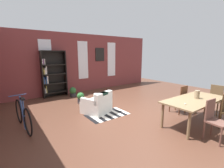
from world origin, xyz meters
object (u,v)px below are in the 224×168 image
dining_table (194,102)px  dining_chair_near_left (214,119)px  bookshelf_tall (52,74)px  dining_chair_head_right (215,98)px  armchair_white (97,105)px  bicycle_second (23,115)px  potted_plant_corner (73,92)px  dining_chair_far_right (180,98)px  potted_plant_by_shelf (81,98)px  vase_on_table (197,94)px

dining_table → dining_chair_near_left: bearing=-123.5°
dining_chair_near_left → bookshelf_tall: (-1.91, 6.03, 0.56)m
bookshelf_tall → dining_table: bearing=-66.1°
dining_chair_head_right → dining_chair_near_left: bearing=-159.5°
dining_table → bookshelf_tall: size_ratio=0.97×
dining_table → armchair_white: bearing=126.7°
bicycle_second → dining_chair_near_left: bearing=-43.0°
bicycle_second → potted_plant_corner: size_ratio=3.91×
dining_chair_head_right → dining_chair_far_right: bearing=143.8°
bookshelf_tall → dining_chair_near_left: bearing=-72.4°
armchair_white → bicycle_second: bicycle_second is taller
potted_plant_by_shelf → potted_plant_corner: potted_plant_by_shelf is taller
vase_on_table → potted_plant_corner: vase_on_table is taller
dining_table → dining_chair_far_right: 0.84m
dining_chair_far_right → dining_chair_head_right: 1.16m
bicycle_second → potted_plant_by_shelf: bearing=26.3°
bookshelf_tall → bicycle_second: 3.26m
vase_on_table → armchair_white: 3.07m
vase_on_table → dining_chair_near_left: size_ratio=0.24×
dining_table → dining_chair_far_right: (0.46, 0.69, -0.15)m
bookshelf_tall → bicycle_second: size_ratio=1.24×
vase_on_table → dining_table: bearing=180.0°
dining_chair_far_right → bicycle_second: (-4.43, 1.89, -0.16)m
bicycle_second → potted_plant_by_shelf: bicycle_second is taller
armchair_white → dining_chair_near_left: bearing=-66.9°
dining_chair_head_right → potted_plant_corner: bearing=122.2°
potted_plant_by_shelf → dining_table: bearing=-64.1°
potted_plant_corner → dining_chair_head_right: bearing=-57.8°
dining_table → vase_on_table: (0.11, -0.00, 0.19)m
armchair_white → potted_plant_corner: 2.46m
dining_table → bicycle_second: size_ratio=1.20×
vase_on_table → dining_chair_near_left: 0.95m
dining_chair_head_right → dining_table: bearing=-179.8°
dining_table → dining_chair_near_left: size_ratio=2.16×
dining_table → potted_plant_corner: dining_table is taller
dining_chair_head_right → vase_on_table: bearing=-179.8°
bookshelf_tall → vase_on_table: bearing=-65.1°
dining_table → bookshelf_tall: (-2.37, 5.34, 0.41)m
potted_plant_by_shelf → potted_plant_corner: size_ratio=1.01×
bicycle_second → potted_plant_by_shelf: 2.44m
dining_table → armchair_white: size_ratio=2.01×
dining_chair_head_right → potted_plant_by_shelf: bearing=131.0°
dining_table → dining_chair_head_right: bearing=0.2°
potted_plant_by_shelf → dining_chair_near_left: bearing=-73.1°
dining_chair_near_left → vase_on_table: bearing=50.8°
bookshelf_tall → potted_plant_by_shelf: size_ratio=4.81×
potted_plant_by_shelf → potted_plant_corner: (0.14, 1.16, 0.00)m
dining_chair_far_right → armchair_white: 2.80m
dining_table → dining_chair_near_left: dining_chair_near_left is taller
dining_table → armchair_white: (-1.77, 2.37, -0.38)m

